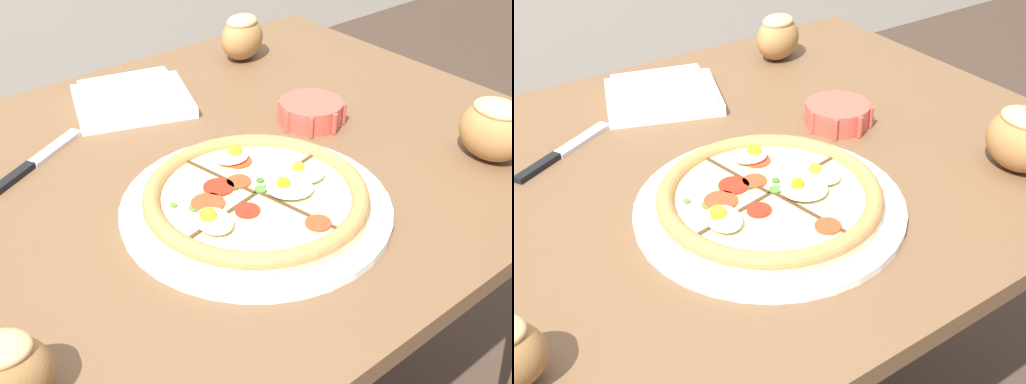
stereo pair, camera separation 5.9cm
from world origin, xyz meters
The scene contains 8 objects.
dining_table centered at (0.00, 0.00, 0.65)m, with size 1.15×0.86×0.76m.
pizza centered at (-0.02, -0.14, 0.78)m, with size 0.37×0.37×0.05m.
ramekin_bowl centered at (0.22, 0.00, 0.78)m, with size 0.12×0.12×0.04m.
napkin_folded centered at (0.02, 0.25, 0.78)m, with size 0.25×0.23×0.04m.
bread_piece_near centered at (0.35, -0.26, 0.82)m, with size 0.08×0.11×0.10m.
bread_piece_mid centered at (-0.40, -0.23, 0.81)m, with size 0.11×0.10×0.08m.
bread_piece_far centered at (0.31, 0.30, 0.81)m, with size 0.12×0.10×0.09m.
knife_main centered at (-0.20, 0.17, 0.77)m, with size 0.19×0.11×0.01m.
Camera 1 is at (-0.48, -0.70, 1.28)m, focal length 45.00 mm.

